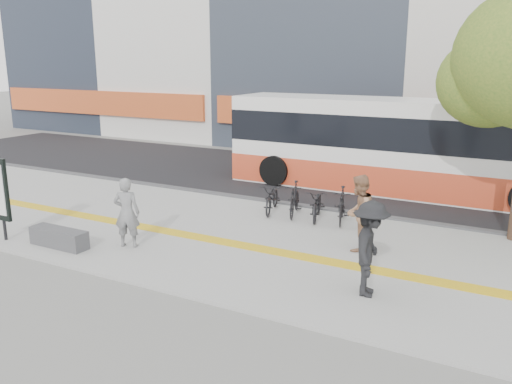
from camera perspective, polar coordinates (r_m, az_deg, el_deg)
The scene contains 12 objects.
ground at distance 13.19m, azimuth -8.70°, elevation -6.37°, with size 120.00×120.00×0.00m, color slate.
sidewalk at distance 14.33m, azimuth -5.10°, elevation -4.41°, with size 40.00×7.00×0.08m, color gray.
tactile_strip at distance 13.92m, azimuth -6.24°, elevation -4.80°, with size 40.00×0.45×0.01m, color gold.
street at distance 20.76m, azimuth 6.35°, elevation 1.39°, with size 40.00×8.00×0.06m, color black.
curb at distance 17.22m, azimuth 1.31°, elevation -1.06°, with size 40.00×0.25×0.14m, color #3B3B3E.
bench at distance 13.98m, azimuth -20.34°, elevation -4.61°, with size 1.60×0.45×0.45m, color #3B3B3E.
signboard at distance 14.74m, azimuth -25.71°, elevation 0.11°, with size 0.55×0.10×2.20m.
bus at distance 19.04m, azimuth 15.04°, elevation 4.50°, with size 11.91×2.82×3.17m.
bicycle_row at distance 15.52m, azimuth 5.26°, elevation -1.00°, with size 3.15×1.79×0.99m.
seated_woman at distance 13.30m, azimuth -13.66°, elevation -2.15°, with size 0.63×0.41×1.73m, color black.
pedestrian_tan at distance 12.92m, azimuth 10.92°, elevation -2.21°, with size 0.90×0.70×1.85m, color #9E7050.
pedestrian_dark at distance 10.52m, azimuth 12.12°, elevation -5.96°, with size 1.22×0.70×1.89m, color black.
Camera 1 is at (7.55, -9.80, 4.59)m, focal length 37.36 mm.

